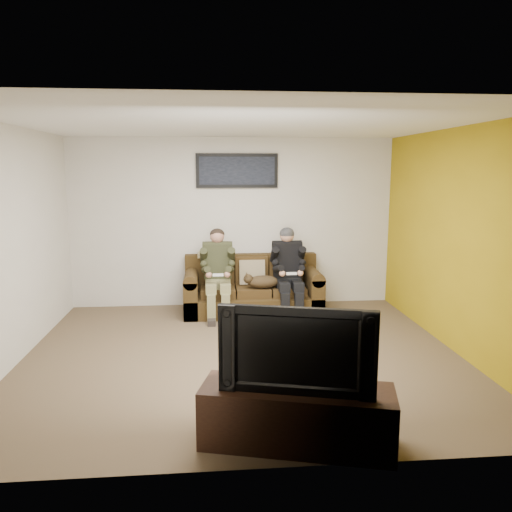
{
  "coord_description": "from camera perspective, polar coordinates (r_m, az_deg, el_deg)",
  "views": [
    {
      "loc": [
        -0.34,
        -5.49,
        2.11
      ],
      "look_at": [
        0.26,
        1.2,
        0.95
      ],
      "focal_mm": 35.0,
      "sensor_mm": 36.0,
      "label": 1
    }
  ],
  "objects": [
    {
      "name": "person_left",
      "position": [
        7.28,
        -4.4,
        -1.39
      ],
      "size": [
        0.51,
        0.87,
        1.26
      ],
      "color": "olive",
      "rests_on": "sofa"
    },
    {
      "name": "wall_back",
      "position": [
        7.79,
        -2.61,
        3.82
      ],
      "size": [
        5.0,
        0.0,
        5.0
      ],
      "primitive_type": "plane",
      "rotation": [
        1.57,
        0.0,
        0.0
      ],
      "color": "beige",
      "rests_on": "ground"
    },
    {
      "name": "wall_left",
      "position": [
        5.96,
        -26.34,
        0.95
      ],
      "size": [
        0.0,
        4.5,
        4.5
      ],
      "primitive_type": "plane",
      "rotation": [
        1.57,
        0.0,
        1.57
      ],
      "color": "beige",
      "rests_on": "ground"
    },
    {
      "name": "accent_wall_right",
      "position": [
        6.23,
        21.94,
        1.61
      ],
      "size": [
        0.0,
        4.5,
        4.5
      ],
      "primitive_type": "plane",
      "rotation": [
        1.57,
        0.0,
        -1.57
      ],
      "color": "#A58910",
      "rests_on": "ground"
    },
    {
      "name": "wall_right",
      "position": [
        6.24,
        22.02,
        1.61
      ],
      "size": [
        0.0,
        4.5,
        4.5
      ],
      "primitive_type": "plane",
      "rotation": [
        1.57,
        0.0,
        -1.57
      ],
      "color": "beige",
      "rests_on": "ground"
    },
    {
      "name": "cat",
      "position": [
        7.28,
        0.67,
        -2.93
      ],
      "size": [
        0.66,
        0.26,
        0.24
      ],
      "color": "#44311A",
      "rests_on": "sofa"
    },
    {
      "name": "tv_stand",
      "position": [
        4.06,
        4.69,
        -17.8
      ],
      "size": [
        1.55,
        0.84,
        0.46
      ],
      "primitive_type": "cube",
      "rotation": [
        0.0,
        0.0,
        -0.26
      ],
      "color": "black",
      "rests_on": "ground"
    },
    {
      "name": "throw_pillow",
      "position": [
        7.53,
        -0.45,
        -1.86
      ],
      "size": [
        0.39,
        0.18,
        0.38
      ],
      "primitive_type": "cube",
      "rotation": [
        -0.21,
        0.0,
        0.0
      ],
      "color": "#877758",
      "rests_on": "sofa"
    },
    {
      "name": "sofa",
      "position": [
        7.56,
        -0.42,
        -3.97
      ],
      "size": [
        2.02,
        0.87,
        0.83
      ],
      "color": "#382710",
      "rests_on": "ground"
    },
    {
      "name": "framed_poster",
      "position": [
        7.72,
        -2.19,
        9.72
      ],
      "size": [
        1.25,
        0.05,
        0.52
      ],
      "color": "black",
      "rests_on": "wall_back"
    },
    {
      "name": "person_right",
      "position": [
        7.37,
        3.71,
        -1.22
      ],
      "size": [
        0.51,
        0.86,
        1.27
      ],
      "color": "black",
      "rests_on": "sofa"
    },
    {
      "name": "television",
      "position": [
        3.83,
        4.81,
        -10.25
      ],
      "size": [
        1.17,
        0.44,
        0.67
      ],
      "primitive_type": "imported",
      "rotation": [
        0.0,
        0.0,
        -0.26
      ],
      "color": "black",
      "rests_on": "tv_stand"
    },
    {
      "name": "throw_blanket",
      "position": [
        7.68,
        -5.14,
        0.14
      ],
      "size": [
        0.41,
        0.2,
        0.07
      ],
      "primitive_type": "cube",
      "color": "#BFB88D",
      "rests_on": "sofa"
    },
    {
      "name": "floor",
      "position": [
        5.89,
        -1.51,
        -11.19
      ],
      "size": [
        5.0,
        5.0,
        0.0
      ],
      "primitive_type": "plane",
      "color": "brown",
      "rests_on": "ground"
    },
    {
      "name": "wall_front",
      "position": [
        3.36,
        0.84,
        -4.17
      ],
      "size": [
        5.0,
        0.0,
        5.0
      ],
      "primitive_type": "plane",
      "rotation": [
        -1.57,
        0.0,
        0.0
      ],
      "color": "beige",
      "rests_on": "ground"
    },
    {
      "name": "ceiling",
      "position": [
        5.52,
        -1.64,
        14.88
      ],
      "size": [
        5.0,
        5.0,
        0.0
      ],
      "primitive_type": "plane",
      "rotation": [
        3.14,
        0.0,
        0.0
      ],
      "color": "silver",
      "rests_on": "ground"
    }
  ]
}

